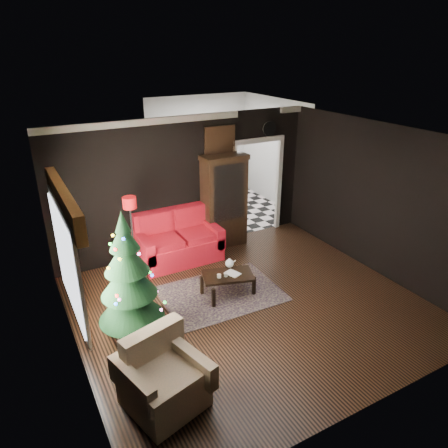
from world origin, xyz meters
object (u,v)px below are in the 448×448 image
christmas_tree (128,275)px  floor_lamp (133,237)px  curio_cabinet (224,203)px  teapot (229,263)px  coffee_table (228,284)px  armchair (163,375)px  wall_clock (269,129)px  loveseat (179,238)px  kitchen_table (219,203)px

christmas_tree → floor_lamp: bearing=71.0°
curio_cabinet → floor_lamp: size_ratio=1.23×
curio_cabinet → teapot: bearing=-115.6°
coffee_table → armchair: bearing=-136.6°
curio_cabinet → coffee_table: curio_cabinet is taller
floor_lamp → teapot: bearing=-39.3°
coffee_table → wall_clock: size_ratio=2.69×
wall_clock → floor_lamp: bearing=-169.0°
loveseat → kitchen_table: size_ratio=2.27×
wall_clock → kitchen_table: 2.43m
coffee_table → floor_lamp: bearing=132.7°
curio_cabinet → floor_lamp: 2.19m
teapot → wall_clock: bearing=42.1°
teapot → floor_lamp: bearing=140.7°
coffee_table → kitchen_table: size_ratio=1.15×
christmas_tree → armchair: (-0.06, -1.44, -0.59)m
coffee_table → kitchen_table: 3.59m
coffee_table → christmas_tree: bearing=-170.1°
teapot → kitchen_table: (1.41, 3.02, -0.11)m
armchair → kitchen_table: (3.41, 4.98, -0.09)m
floor_lamp → wall_clock: 3.74m
christmas_tree → teapot: size_ratio=10.64×
floor_lamp → kitchen_table: bearing=34.2°
loveseat → armchair: loveseat is taller
coffee_table → curio_cabinet: bearing=63.2°
christmas_tree → kitchen_table: (3.35, 3.54, -0.68)m
coffee_table → teapot: size_ratio=5.00×
floor_lamp → kitchen_table: floor_lamp is taller
armchair → curio_cabinet: bearing=36.8°
loveseat → teapot: (0.39, -1.37, -0.02)m
loveseat → christmas_tree: (-1.55, -1.89, 0.55)m
loveseat → floor_lamp: size_ratio=1.10×
armchair → teapot: size_ratio=5.20×
christmas_tree → loveseat: bearing=50.6°
kitchen_table → coffee_table: bearing=-115.8°
loveseat → coffee_table: (0.24, -1.58, -0.29)m
curio_cabinet → coffee_table: size_ratio=2.21×
floor_lamp → armchair: floor_lamp is taller
floor_lamp → curio_cabinet: bearing=12.3°
curio_cabinet → wall_clock: (1.20, 0.18, 1.43)m
curio_cabinet → floor_lamp: curio_cabinet is taller
christmas_tree → armchair: christmas_tree is taller
coffee_table → teapot: (0.15, 0.21, 0.28)m
teapot → curio_cabinet: bearing=64.4°
armchair → wall_clock: (3.96, 3.73, 1.92)m
loveseat → kitchen_table: loveseat is taller
loveseat → floor_lamp: 1.07m
armchair → teapot: bearing=29.1°
curio_cabinet → teapot: 1.83m
loveseat → coffee_table: loveseat is taller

